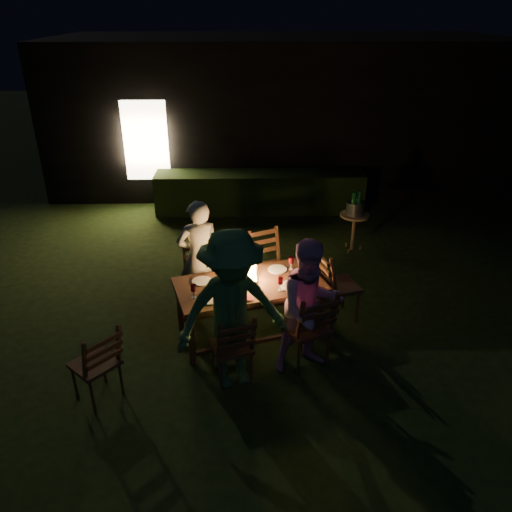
{
  "coord_description": "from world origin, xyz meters",
  "views": [
    {
      "loc": [
        -0.8,
        -5.92,
        3.82
      ],
      "look_at": [
        -0.67,
        -0.33,
        1.0
      ],
      "focal_mm": 35.0,
      "sensor_mm": 36.0,
      "label": 1
    }
  ],
  "objects_px": {
    "dining_table": "(250,288)",
    "chair_far_left": "(202,291)",
    "person_opp_right": "(310,307)",
    "ice_bucket": "(355,208)",
    "person_house_side": "(199,257)",
    "chair_near_left": "(232,358)",
    "chair_near_right": "(307,340)",
    "chair_end": "(337,296)",
    "side_table": "(354,218)",
    "chair_far_right": "(270,278)",
    "bottle_table": "(230,276)",
    "bottle_bucket_b": "(358,204)",
    "chair_spare": "(98,375)",
    "lantern": "(252,270)",
    "person_opp_left": "(232,312)",
    "bottle_bucket_a": "(353,206)"
  },
  "relations": [
    {
      "from": "chair_near_right",
      "to": "chair_spare",
      "type": "bearing_deg",
      "value": 168.82
    },
    {
      "from": "chair_near_left",
      "to": "ice_bucket",
      "type": "xyz_separation_m",
      "value": [
        2.01,
        3.31,
        0.48
      ]
    },
    {
      "from": "bottle_table",
      "to": "ice_bucket",
      "type": "xyz_separation_m",
      "value": [
        2.05,
        2.51,
        -0.12
      ]
    },
    {
      "from": "chair_far_left",
      "to": "side_table",
      "type": "relative_size",
      "value": 1.44
    },
    {
      "from": "chair_far_left",
      "to": "bottle_bucket_b",
      "type": "xyz_separation_m",
      "value": [
        2.51,
        1.88,
        0.53
      ]
    },
    {
      "from": "chair_near_right",
      "to": "chair_spare",
      "type": "height_order",
      "value": "chair_near_right"
    },
    {
      "from": "dining_table",
      "to": "chair_spare",
      "type": "distance_m",
      "value": 2.02
    },
    {
      "from": "dining_table",
      "to": "person_opp_left",
      "type": "distance_m",
      "value": 0.97
    },
    {
      "from": "person_opp_left",
      "to": "bottle_bucket_a",
      "type": "relative_size",
      "value": 5.82
    },
    {
      "from": "chair_spare",
      "to": "lantern",
      "type": "height_order",
      "value": "lantern"
    },
    {
      "from": "person_house_side",
      "to": "person_opp_right",
      "type": "relative_size",
      "value": 0.98
    },
    {
      "from": "chair_far_right",
      "to": "bottle_table",
      "type": "bearing_deg",
      "value": 36.53
    },
    {
      "from": "chair_far_right",
      "to": "side_table",
      "type": "bearing_deg",
      "value": -158.62
    },
    {
      "from": "dining_table",
      "to": "chair_end",
      "type": "relative_size",
      "value": 1.83
    },
    {
      "from": "side_table",
      "to": "chair_far_left",
      "type": "bearing_deg",
      "value": -143.26
    },
    {
      "from": "chair_far_left",
      "to": "bottle_bucket_b",
      "type": "bearing_deg",
      "value": -156.48
    },
    {
      "from": "dining_table",
      "to": "bottle_table",
      "type": "bearing_deg",
      "value": 180.0
    },
    {
      "from": "chair_near_right",
      "to": "chair_far_right",
      "type": "relative_size",
      "value": 1.04
    },
    {
      "from": "person_house_side",
      "to": "ice_bucket",
      "type": "bearing_deg",
      "value": -160.99
    },
    {
      "from": "chair_end",
      "to": "person_house_side",
      "type": "distance_m",
      "value": 1.93
    },
    {
      "from": "person_opp_right",
      "to": "ice_bucket",
      "type": "xyz_separation_m",
      "value": [
        1.14,
        3.1,
        -0.04
      ]
    },
    {
      "from": "chair_near_left",
      "to": "chair_spare",
      "type": "relative_size",
      "value": 0.98
    },
    {
      "from": "chair_far_right",
      "to": "person_opp_right",
      "type": "relative_size",
      "value": 0.64
    },
    {
      "from": "lantern",
      "to": "bottle_bucket_b",
      "type": "height_order",
      "value": "lantern"
    },
    {
      "from": "dining_table",
      "to": "chair_near_left",
      "type": "distance_m",
      "value": 0.97
    },
    {
      "from": "chair_end",
      "to": "person_opp_right",
      "type": "bearing_deg",
      "value": -43.02
    },
    {
      "from": "chair_spare",
      "to": "ice_bucket",
      "type": "bearing_deg",
      "value": -1.66
    },
    {
      "from": "dining_table",
      "to": "chair_near_right",
      "type": "distance_m",
      "value": 0.96
    },
    {
      "from": "chair_far_left",
      "to": "person_opp_left",
      "type": "xyz_separation_m",
      "value": [
        0.46,
        -1.52,
        0.64
      ]
    },
    {
      "from": "person_opp_right",
      "to": "chair_far_left",
      "type": "bearing_deg",
      "value": 119.48
    },
    {
      "from": "chair_near_right",
      "to": "ice_bucket",
      "type": "height_order",
      "value": "chair_near_right"
    },
    {
      "from": "dining_table",
      "to": "chair_far_left",
      "type": "bearing_deg",
      "value": 120.25
    },
    {
      "from": "chair_end",
      "to": "bottle_table",
      "type": "distance_m",
      "value": 1.58
    },
    {
      "from": "bottle_bucket_a",
      "to": "person_opp_right",
      "type": "bearing_deg",
      "value": -109.6
    },
    {
      "from": "chair_far_right",
      "to": "bottle_bucket_b",
      "type": "height_order",
      "value": "chair_far_right"
    },
    {
      "from": "chair_far_right",
      "to": "chair_spare",
      "type": "bearing_deg",
      "value": 22.15
    },
    {
      "from": "chair_near_right",
      "to": "bottle_bucket_a",
      "type": "height_order",
      "value": "chair_near_right"
    },
    {
      "from": "person_opp_right",
      "to": "bottle_table",
      "type": "bearing_deg",
      "value": 130.49
    },
    {
      "from": "side_table",
      "to": "bottle_bucket_b",
      "type": "bearing_deg",
      "value": 38.66
    },
    {
      "from": "chair_near_right",
      "to": "chair_end",
      "type": "bearing_deg",
      "value": 37.51
    },
    {
      "from": "chair_near_left",
      "to": "person_opp_right",
      "type": "distance_m",
      "value": 1.04
    },
    {
      "from": "person_opp_right",
      "to": "side_table",
      "type": "xyz_separation_m",
      "value": [
        1.14,
        3.1,
        -0.23
      ]
    },
    {
      "from": "bottle_bucket_a",
      "to": "bottle_table",
      "type": "bearing_deg",
      "value": -128.89
    },
    {
      "from": "chair_near_right",
      "to": "bottle_bucket_a",
      "type": "distance_m",
      "value": 3.24
    },
    {
      "from": "bottle_bucket_b",
      "to": "bottle_bucket_a",
      "type": "bearing_deg",
      "value": -141.34
    },
    {
      "from": "person_house_side",
      "to": "bottle_bucket_a",
      "type": "distance_m",
      "value": 2.99
    },
    {
      "from": "side_table",
      "to": "chair_end",
      "type": "bearing_deg",
      "value": -106.84
    },
    {
      "from": "chair_near_right",
      "to": "person_house_side",
      "type": "distance_m",
      "value": 1.89
    },
    {
      "from": "dining_table",
      "to": "chair_near_left",
      "type": "bearing_deg",
      "value": -120.28
    },
    {
      "from": "chair_far_left",
      "to": "chair_end",
      "type": "bearing_deg",
      "value": 158.92
    }
  ]
}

